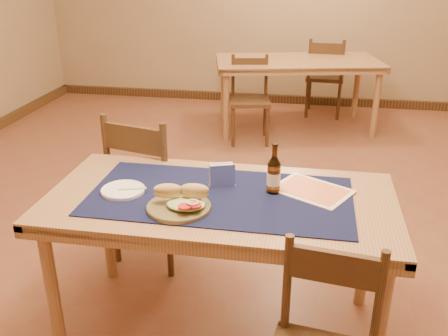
% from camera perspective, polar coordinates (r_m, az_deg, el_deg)
% --- Properties ---
extents(room, '(6.04, 7.04, 2.84)m').
position_cam_1_polar(room, '(2.87, 2.54, 15.75)').
color(room, brown).
rests_on(room, ground).
extents(main_table, '(1.60, 0.80, 0.75)m').
position_cam_1_polar(main_table, '(2.33, -0.43, -5.08)').
color(main_table, '#A47C4D').
rests_on(main_table, ground).
extents(placemat, '(1.20, 0.60, 0.01)m').
position_cam_1_polar(placemat, '(2.29, -0.44, -3.20)').
color(placemat, '#10153B').
rests_on(placemat, main_table).
extents(baseboard, '(6.00, 7.00, 0.10)m').
position_cam_1_polar(baseboard, '(3.33, 2.13, -7.97)').
color(baseboard, '#4D341B').
rests_on(baseboard, ground).
extents(back_table, '(1.84, 1.20, 0.75)m').
position_cam_1_polar(back_table, '(5.43, 8.38, 11.29)').
color(back_table, '#A47C4D').
rests_on(back_table, ground).
extents(chair_main_far, '(0.54, 0.54, 0.96)m').
position_cam_1_polar(chair_main_far, '(3.02, -8.19, -1.92)').
color(chair_main_far, '#4D341B').
rests_on(chair_main_far, ground).
extents(chair_back_near, '(0.45, 0.45, 0.85)m').
position_cam_1_polar(chair_back_near, '(5.06, 2.96, 8.00)').
color(chair_back_near, '#4D341B').
rests_on(chair_back_near, ground).
extents(chair_back_far, '(0.44, 0.44, 0.91)m').
position_cam_1_polar(chair_back_far, '(5.98, 11.48, 10.28)').
color(chair_back_far, '#4D341B').
rests_on(chair_back_far, ground).
extents(sandwich_plate, '(0.28, 0.28, 0.11)m').
position_cam_1_polar(sandwich_plate, '(2.17, -4.94, -3.97)').
color(sandwich_plate, brown).
rests_on(sandwich_plate, placemat).
extents(side_plate, '(0.20, 0.20, 0.02)m').
position_cam_1_polar(side_plate, '(2.37, -11.47, -2.45)').
color(side_plate, white).
rests_on(side_plate, placemat).
extents(fork, '(0.13, 0.05, 0.00)m').
position_cam_1_polar(fork, '(2.35, -10.16, -2.36)').
color(fork, '#8DBE68').
rests_on(fork, side_plate).
extents(beer_bottle, '(0.06, 0.06, 0.24)m').
position_cam_1_polar(beer_bottle, '(2.30, 5.70, -0.76)').
color(beer_bottle, '#43260C').
rests_on(beer_bottle, placemat).
extents(napkin_holder, '(0.14, 0.09, 0.11)m').
position_cam_1_polar(napkin_holder, '(2.36, -0.23, -0.87)').
color(napkin_holder, silver).
rests_on(napkin_holder, placemat).
extents(menu_card, '(0.42, 0.38, 0.01)m').
position_cam_1_polar(menu_card, '(2.37, 10.02, -2.50)').
color(menu_card, '#FEE7C0').
rests_on(menu_card, placemat).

